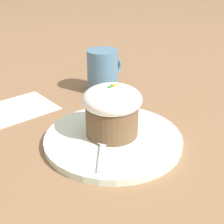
# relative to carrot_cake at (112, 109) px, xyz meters

# --- Properties ---
(ground_plane) EXTENTS (4.00, 4.00, 0.00)m
(ground_plane) POSITION_rel_carrot_cake_xyz_m (-0.01, -0.01, -0.06)
(ground_plane) COLOR #846042
(dessert_plate) EXTENTS (0.24, 0.24, 0.01)m
(dessert_plate) POSITION_rel_carrot_cake_xyz_m (-0.01, -0.01, -0.05)
(dessert_plate) COLOR silver
(dessert_plate) RESTS_ON ground_plane
(carrot_cake) EXTENTS (0.10, 0.10, 0.09)m
(carrot_cake) POSITION_rel_carrot_cake_xyz_m (0.00, 0.00, 0.00)
(carrot_cake) COLOR brown
(carrot_cake) RESTS_ON dessert_plate
(spoon) EXTENTS (0.10, 0.09, 0.01)m
(spoon) POSITION_rel_carrot_cake_xyz_m (-0.04, -0.01, -0.04)
(spoon) COLOR #B7B7BC
(spoon) RESTS_ON dessert_plate
(coffee_cup) EXTENTS (0.10, 0.07, 0.10)m
(coffee_cup) POSITION_rel_carrot_cake_xyz_m (0.15, 0.17, -0.01)
(coffee_cup) COLOR teal
(coffee_cup) RESTS_ON ground_plane
(paper_napkin) EXTENTS (0.15, 0.13, 0.00)m
(paper_napkin) POSITION_rel_carrot_cake_xyz_m (-0.05, 0.23, -0.06)
(paper_napkin) COLOR white
(paper_napkin) RESTS_ON ground_plane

